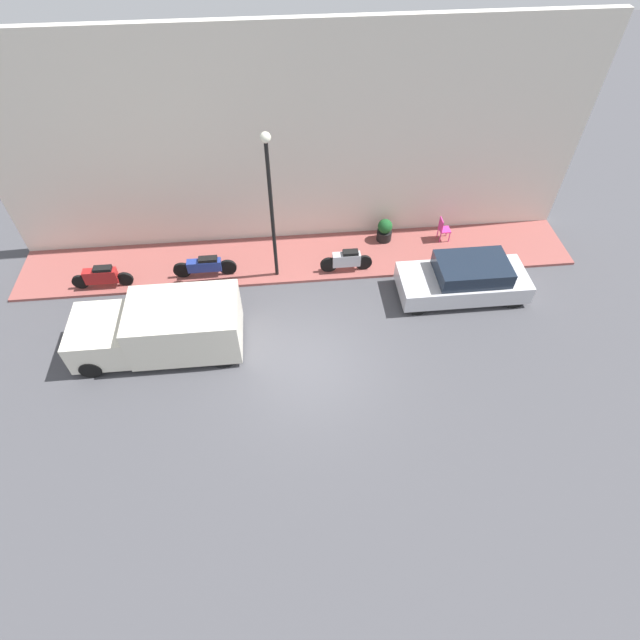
% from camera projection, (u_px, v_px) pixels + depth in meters
% --- Properties ---
extents(ground_plane, '(60.00, 60.00, 0.00)m').
position_uv_depth(ground_plane, '(310.00, 365.00, 14.90)').
color(ground_plane, '#47474C').
extents(sidewalk, '(2.52, 19.61, 0.10)m').
position_uv_depth(sidewalk, '(299.00, 258.00, 18.08)').
color(sidewalk, '#934C47').
rests_on(sidewalk, ground_plane).
extents(building_facade, '(0.30, 19.61, 7.43)m').
position_uv_depth(building_facade, '(293.00, 144.00, 16.28)').
color(building_facade, silver).
rests_on(building_facade, ground_plane).
extents(parked_car, '(1.75, 4.21, 1.37)m').
position_uv_depth(parked_car, '(465.00, 279.00, 16.44)').
color(parked_car, silver).
rests_on(parked_car, ground_plane).
extents(delivery_van, '(2.02, 4.93, 1.70)m').
position_uv_depth(delivery_van, '(160.00, 328.00, 14.73)').
color(delivery_van, silver).
rests_on(delivery_van, ground_plane).
extents(scooter_silver, '(0.30, 1.81, 0.84)m').
position_uv_depth(scooter_silver, '(347.00, 260.00, 17.24)').
color(scooter_silver, '#B7B7BF').
rests_on(scooter_silver, sidewalk).
extents(motorcycle_blue, '(0.30, 2.16, 0.78)m').
position_uv_depth(motorcycle_blue, '(205.00, 266.00, 17.07)').
color(motorcycle_blue, navy).
rests_on(motorcycle_blue, sidewalk).
extents(motorcycle_red, '(0.30, 2.01, 0.85)m').
position_uv_depth(motorcycle_red, '(101.00, 276.00, 16.69)').
color(motorcycle_red, '#B21E1E').
rests_on(motorcycle_red, sidewalk).
extents(streetlamp, '(0.31, 0.31, 5.24)m').
position_uv_depth(streetlamp, '(270.00, 194.00, 15.00)').
color(streetlamp, black).
rests_on(streetlamp, sidewalk).
extents(potted_plant, '(0.55, 0.55, 0.87)m').
position_uv_depth(potted_plant, '(385.00, 230.00, 18.39)').
color(potted_plant, black).
rests_on(potted_plant, sidewalk).
extents(cafe_chair, '(0.40, 0.40, 0.90)m').
position_uv_depth(cafe_chair, '(443.00, 228.00, 18.35)').
color(cafe_chair, '#D8338C').
rests_on(cafe_chair, sidewalk).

